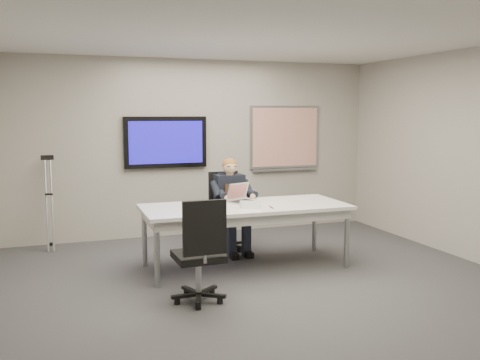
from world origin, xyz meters
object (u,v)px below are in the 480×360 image
object	(u,v)px
conference_table	(245,212)
laptop	(240,197)
office_chair_far	(228,225)
seated_person	(233,215)
office_chair_near	(200,271)

from	to	relation	value
conference_table	laptop	world-z (taller)	laptop
office_chair_far	seated_person	world-z (taller)	seated_person
conference_table	office_chair_far	size ratio (longest dim) A/B	2.36
office_chair_near	seated_person	bearing A→B (deg)	-119.83
office_chair_far	laptop	bearing A→B (deg)	-96.61
seated_person	office_chair_near	bearing A→B (deg)	-119.18
office_chair_near	seated_person	world-z (taller)	seated_person
office_chair_far	laptop	size ratio (longest dim) A/B	2.57
office_chair_far	seated_person	distance (m)	0.32
seated_person	laptop	distance (m)	0.55
conference_table	office_chair_far	bearing A→B (deg)	85.69
conference_table	office_chair_near	bearing A→B (deg)	-128.72
conference_table	office_chair_near	xyz separation A→B (m)	(-0.90, -1.09, -0.36)
conference_table	office_chair_near	size ratio (longest dim) A/B	2.35
office_chair_far	seated_person	bearing A→B (deg)	-91.43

